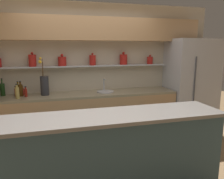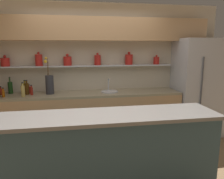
# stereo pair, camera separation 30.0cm
# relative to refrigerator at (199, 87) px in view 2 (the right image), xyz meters

# --- Properties ---
(ground_plane) EXTENTS (12.00, 12.00, 0.00)m
(ground_plane) POSITION_rel_refrigerator_xyz_m (-2.13, -1.20, -0.96)
(ground_plane) COLOR olive
(back_wall_unit) EXTENTS (5.20, 0.44, 2.60)m
(back_wall_unit) POSITION_rel_refrigerator_xyz_m (-2.13, 0.33, 0.59)
(back_wall_unit) COLOR beige
(back_wall_unit) RESTS_ON ground_plane
(back_counter_unit) EXTENTS (3.58, 0.62, 0.92)m
(back_counter_unit) POSITION_rel_refrigerator_xyz_m (-2.29, 0.04, -0.50)
(back_counter_unit) COLOR tan
(back_counter_unit) RESTS_ON ground_plane
(island_counter) EXTENTS (2.56, 0.61, 1.02)m
(island_counter) POSITION_rel_refrigerator_xyz_m (-2.13, -1.65, -0.45)
(island_counter) COLOR #334C56
(island_counter) RESTS_ON ground_plane
(refrigerator) EXTENTS (0.95, 0.73, 1.93)m
(refrigerator) POSITION_rel_refrigerator_xyz_m (0.00, 0.00, 0.00)
(refrigerator) COLOR #B7B7BC
(refrigerator) RESTS_ON ground_plane
(flower_vase) EXTENTS (0.16, 0.15, 0.67)m
(flower_vase) POSITION_rel_refrigerator_xyz_m (-2.93, 0.07, 0.15)
(flower_vase) COLOR #2D2D33
(flower_vase) RESTS_ON back_counter_unit
(sink_fixture) EXTENTS (0.32, 0.32, 0.25)m
(sink_fixture) POSITION_rel_refrigerator_xyz_m (-1.83, 0.05, -0.02)
(sink_fixture) COLOR #B7B7BC
(sink_fixture) RESTS_ON back_counter_unit
(bottle_oil_0) EXTENTS (0.06, 0.06, 0.25)m
(bottle_oil_0) POSITION_rel_refrigerator_xyz_m (-3.39, 0.19, 0.06)
(bottle_oil_0) COLOR brown
(bottle_oil_0) RESTS_ON back_counter_unit
(bottle_spirit_2) EXTENTS (0.07, 0.07, 0.26)m
(bottle_spirit_2) POSITION_rel_refrigerator_xyz_m (-3.33, 0.08, 0.07)
(bottle_spirit_2) COLOR #4C2D0C
(bottle_spirit_2) RESTS_ON back_counter_unit
(bottle_sauce_4) EXTENTS (0.05, 0.05, 0.17)m
(bottle_sauce_4) POSITION_rel_refrigerator_xyz_m (-3.31, 0.17, 0.03)
(bottle_sauce_4) COLOR maroon
(bottle_sauce_4) RESTS_ON back_counter_unit
(bottle_spirit_6) EXTENTS (0.07, 0.07, 0.25)m
(bottle_spirit_6) POSITION_rel_refrigerator_xyz_m (-3.36, -0.09, 0.06)
(bottle_spirit_6) COLOR tan
(bottle_spirit_6) RESTS_ON back_counter_unit
(bottle_sauce_7) EXTENTS (0.05, 0.05, 0.19)m
(bottle_sauce_7) POSITION_rel_refrigerator_xyz_m (-3.41, 0.09, 0.04)
(bottle_sauce_7) COLOR maroon
(bottle_sauce_7) RESTS_ON back_counter_unit
(bottle_wine_8) EXTENTS (0.08, 0.08, 0.31)m
(bottle_wine_8) POSITION_rel_refrigerator_xyz_m (-3.65, 0.22, 0.07)
(bottle_wine_8) COLOR #193814
(bottle_wine_8) RESTS_ON back_counter_unit
(bottle_sauce_9) EXTENTS (0.05, 0.05, 0.18)m
(bottle_sauce_9) POSITION_rel_refrigerator_xyz_m (-3.24, 0.03, 0.03)
(bottle_sauce_9) COLOR maroon
(bottle_sauce_9) RESTS_ON back_counter_unit
(bottle_sauce_10) EXTENTS (0.05, 0.05, 0.16)m
(bottle_sauce_10) POSITION_rel_refrigerator_xyz_m (-3.69, -0.07, 0.03)
(bottle_sauce_10) COLOR #9E4C0A
(bottle_sauce_10) RESTS_ON back_counter_unit
(bottle_sauce_11) EXTENTS (0.05, 0.05, 0.16)m
(bottle_sauce_11) POSITION_rel_refrigerator_xyz_m (-3.78, 0.11, 0.02)
(bottle_sauce_11) COLOR maroon
(bottle_sauce_11) RESTS_ON back_counter_unit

